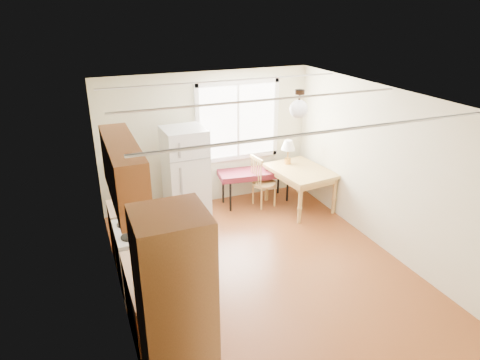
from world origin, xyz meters
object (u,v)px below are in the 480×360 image
refrigerator (186,175)px  dining_table (300,174)px  bench (256,174)px  chair (260,179)px

refrigerator → dining_table: size_ratio=1.28×
bench → dining_table: size_ratio=1.11×
dining_table → bench: bearing=136.7°
refrigerator → chair: 1.44m
refrigerator → chair: refrigerator is taller
refrigerator → bench: 1.45m
refrigerator → bench: size_ratio=1.15×
bench → dining_table: bearing=-29.0°
bench → chair: chair is taller
dining_table → chair: 0.75m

